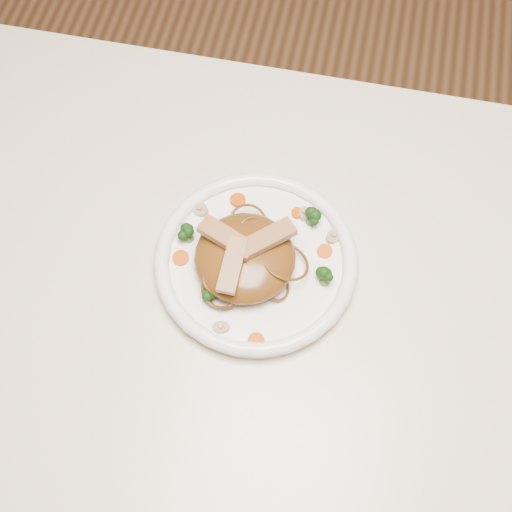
# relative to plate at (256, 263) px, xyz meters

# --- Properties ---
(ground) EXTENTS (4.00, 4.00, 0.00)m
(ground) POSITION_rel_plate_xyz_m (0.07, -0.06, -0.76)
(ground) COLOR #4C311A
(ground) RESTS_ON ground
(table) EXTENTS (1.20, 0.80, 0.75)m
(table) POSITION_rel_plate_xyz_m (0.07, -0.06, -0.11)
(table) COLOR beige
(table) RESTS_ON ground
(plate) EXTENTS (0.35, 0.35, 0.02)m
(plate) POSITION_rel_plate_xyz_m (0.00, 0.00, 0.00)
(plate) COLOR white
(plate) RESTS_ON table
(noodle_mound) EXTENTS (0.17, 0.17, 0.04)m
(noodle_mound) POSITION_rel_plate_xyz_m (-0.01, -0.01, 0.03)
(noodle_mound) COLOR #5F3A12
(noodle_mound) RESTS_ON plate
(chicken_a) EXTENTS (0.08, 0.07, 0.01)m
(chicken_a) POSITION_rel_plate_xyz_m (0.01, 0.01, 0.06)
(chicken_a) COLOR tan
(chicken_a) RESTS_ON noodle_mound
(chicken_b) EXTENTS (0.08, 0.05, 0.01)m
(chicken_b) POSITION_rel_plate_xyz_m (-0.04, 0.00, 0.06)
(chicken_b) COLOR tan
(chicken_b) RESTS_ON noodle_mound
(chicken_c) EXTENTS (0.03, 0.07, 0.01)m
(chicken_c) POSITION_rel_plate_xyz_m (-0.02, -0.04, 0.06)
(chicken_c) COLOR tan
(chicken_c) RESTS_ON noodle_mound
(broccoli_0) EXTENTS (0.03, 0.03, 0.03)m
(broccoli_0) POSITION_rel_plate_xyz_m (0.06, 0.07, 0.02)
(broccoli_0) COLOR #10380B
(broccoli_0) RESTS_ON plate
(broccoli_1) EXTENTS (0.03, 0.03, 0.03)m
(broccoli_1) POSITION_rel_plate_xyz_m (-0.10, 0.01, 0.02)
(broccoli_1) COLOR #10380B
(broccoli_1) RESTS_ON plate
(broccoli_2) EXTENTS (0.03, 0.03, 0.03)m
(broccoli_2) POSITION_rel_plate_xyz_m (-0.05, -0.07, 0.02)
(broccoli_2) COLOR #10380B
(broccoli_2) RESTS_ON plate
(broccoli_3) EXTENTS (0.03, 0.03, 0.03)m
(broccoli_3) POSITION_rel_plate_xyz_m (0.09, -0.01, 0.02)
(broccoli_3) COLOR #10380B
(broccoli_3) RESTS_ON plate
(carrot_0) EXTENTS (0.02, 0.02, 0.00)m
(carrot_0) POSITION_rel_plate_xyz_m (0.04, 0.08, 0.01)
(carrot_0) COLOR #D84807
(carrot_0) RESTS_ON plate
(carrot_1) EXTENTS (0.02, 0.02, 0.00)m
(carrot_1) POSITION_rel_plate_xyz_m (-0.10, -0.02, 0.01)
(carrot_1) COLOR #D84807
(carrot_1) RESTS_ON plate
(carrot_2) EXTENTS (0.02, 0.02, 0.00)m
(carrot_2) POSITION_rel_plate_xyz_m (0.09, 0.03, 0.01)
(carrot_2) COLOR #D84807
(carrot_2) RESTS_ON plate
(carrot_3) EXTENTS (0.02, 0.02, 0.00)m
(carrot_3) POSITION_rel_plate_xyz_m (-0.04, 0.09, 0.01)
(carrot_3) COLOR #D84807
(carrot_3) RESTS_ON plate
(carrot_4) EXTENTS (0.03, 0.03, 0.00)m
(carrot_4) POSITION_rel_plate_xyz_m (0.02, -0.11, 0.01)
(carrot_4) COLOR #D84807
(carrot_4) RESTS_ON plate
(mushroom_0) EXTENTS (0.03, 0.03, 0.01)m
(mushroom_0) POSITION_rel_plate_xyz_m (-0.02, -0.10, 0.01)
(mushroom_0) COLOR #C2AE91
(mushroom_0) RESTS_ON plate
(mushroom_1) EXTENTS (0.04, 0.04, 0.01)m
(mushroom_1) POSITION_rel_plate_xyz_m (0.10, 0.06, 0.01)
(mushroom_1) COLOR #C2AE91
(mushroom_1) RESTS_ON plate
(mushroom_2) EXTENTS (0.04, 0.04, 0.01)m
(mushroom_2) POSITION_rel_plate_xyz_m (-0.09, 0.06, 0.01)
(mushroom_2) COLOR #C2AE91
(mushroom_2) RESTS_ON plate
(mushroom_3) EXTENTS (0.03, 0.03, 0.01)m
(mushroom_3) POSITION_rel_plate_xyz_m (0.05, 0.08, 0.01)
(mushroom_3) COLOR #C2AE91
(mushroom_3) RESTS_ON plate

